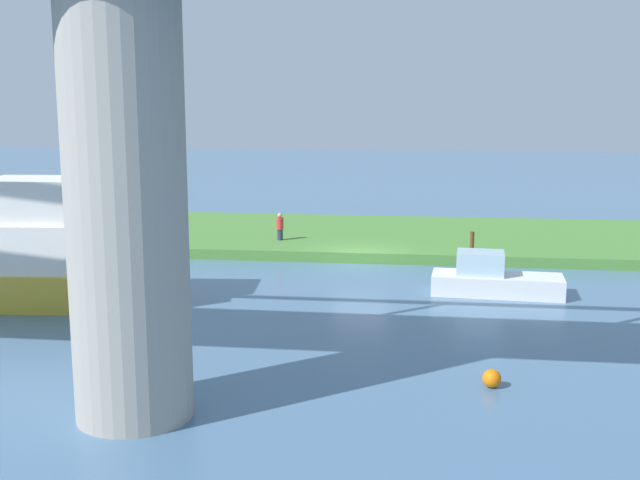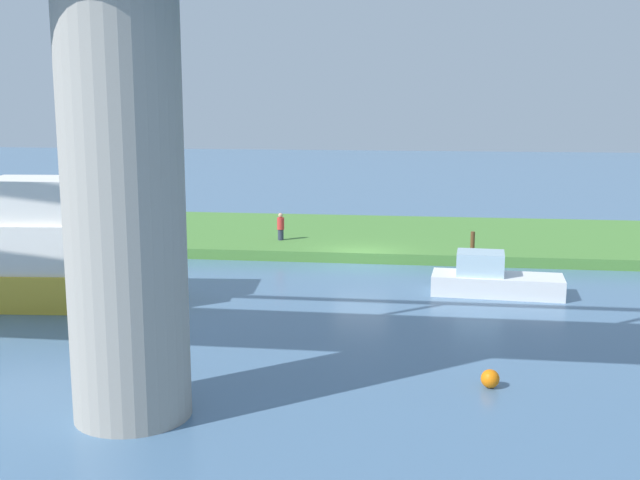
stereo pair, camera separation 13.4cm
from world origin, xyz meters
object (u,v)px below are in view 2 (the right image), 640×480
bridge_pylon (124,203)px  marker_buoy (490,379)px  person_on_bank (281,226)px  motorboat_red (35,253)px  mooring_post (473,242)px  houseboat_blue (493,279)px

bridge_pylon → marker_buoy: 10.52m
person_on_bank → motorboat_red: (7.21, 11.57, 0.71)m
person_on_bank → mooring_post: size_ratio=1.43×
motorboat_red → houseboat_blue: motorboat_red is taller
houseboat_blue → marker_buoy: 10.36m
houseboat_blue → motorboat_red: bearing=11.8°
person_on_bank → marker_buoy: 20.43m
mooring_post → motorboat_red: (16.70, 9.61, 0.93)m
mooring_post → houseboat_blue: (-0.46, 6.03, -0.38)m
bridge_pylon → houseboat_blue: bearing=-126.0°
bridge_pylon → person_on_bank: bridge_pylon is taller
mooring_post → motorboat_red: 19.29m
person_on_bank → mooring_post: person_on_bank is taller
person_on_bank → motorboat_red: 13.65m
mooring_post → person_on_bank: bearing=-11.7°
motorboat_red → marker_buoy: size_ratio=20.74×
motorboat_red → bridge_pylon: bearing=127.5°
person_on_bank → houseboat_blue: size_ratio=0.27×
bridge_pylon → motorboat_red: bridge_pylon is taller
person_on_bank → houseboat_blue: 12.77m
person_on_bank → motorboat_red: size_ratio=0.13×
bridge_pylon → houseboat_blue: (-9.68, -13.32, -4.61)m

